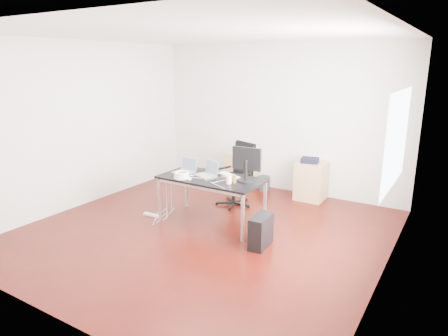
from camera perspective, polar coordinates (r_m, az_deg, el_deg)
The scene contains 18 objects.
room_shell at distance 5.60m, azimuth -2.63°, elevation 4.21°, with size 5.00×5.00×5.00m.
desk at distance 6.12m, azimuth -1.83°, elevation -1.86°, with size 1.60×0.80×0.73m.
office_chair at distance 6.95m, azimuth 1.97°, elevation -0.42°, with size 0.61×0.63×1.08m.
filing_cabinet_left at distance 8.02m, azimuth 2.53°, elevation -0.25°, with size 0.50×0.50×0.70m, color tan.
filing_cabinet_right at distance 7.45m, azimuth 12.36°, elevation -1.77°, with size 0.50×0.50×0.70m, color tan.
pc_tower at distance 5.49m, azimuth 5.29°, elevation -8.98°, with size 0.20×0.45×0.44m, color black.
wastebasket at distance 7.88m, azimuth 5.68°, elevation -2.18°, with size 0.24×0.24×0.28m, color black.
power_strip at distance 6.68m, azimuth -10.31°, elevation -6.61°, with size 0.30×0.06×0.04m, color white.
laptop_left at distance 6.40m, azimuth -5.51°, elevation -0.17°, with size 0.36×0.29×0.23m.
laptop_right at distance 6.20m, azimuth -2.34°, elevation -0.59°, with size 0.40×0.36×0.23m.
monitor at distance 5.87m, azimuth 3.25°, elevation 0.80°, with size 0.45×0.26×0.51m.
keyboard at distance 6.18m, azimuth 0.73°, elevation -1.07°, with size 0.44×0.14×0.02m, color white.
cup_white at distance 5.79m, azimuth 0.69°, elevation -1.66°, with size 0.08×0.08×0.12m, color white.
cup_brown at distance 5.84m, azimuth 1.38°, elevation -1.62°, with size 0.08×0.08×0.10m, color brown.
cable_coil at distance 6.06m, azimuth -6.08°, elevation -1.06°, with size 0.24×0.24×0.11m.
power_adapter at distance 6.02m, azimuth -5.09°, elevation -1.52°, with size 0.07×0.07×0.03m, color white.
speaker at distance 7.82m, azimuth 2.95°, elevation 2.67°, with size 0.09×0.08×0.18m, color #9E9E9E.
navy_garment at distance 7.28m, azimuth 12.18°, elevation 1.08°, with size 0.30×0.24×0.09m, color black.
Camera 1 is at (3.14, -4.54, 2.43)m, focal length 32.00 mm.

